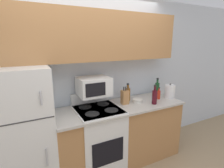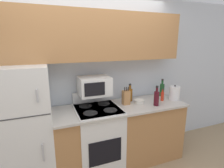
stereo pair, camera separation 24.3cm
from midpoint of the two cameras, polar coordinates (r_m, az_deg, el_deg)
The scene contains 13 objects.
wall_back at distance 2.72m, azimuth -10.11°, elevation 0.99°, with size 8.00×0.05×2.55m.
lower_cabinets at distance 2.82m, azimuth -0.05°, elevation -15.93°, with size 1.96×0.68×0.94m.
refrigerator at distance 2.44m, azimuth -30.04°, elevation -14.12°, with size 0.70×0.67×1.60m.
upper_cabinets at distance 2.48m, azimuth -9.44°, elevation 15.15°, with size 2.65×0.32×0.67m.
stove at distance 2.68m, azimuth -7.15°, elevation -17.26°, with size 0.62×0.66×1.11m.
microwave at distance 2.49m, azimuth -8.78°, elevation -0.78°, with size 0.44×0.37×0.26m.
knife_block at distance 2.65m, azimuth 1.61°, elevation -4.30°, with size 0.10×0.09×0.27m.
bowl at distance 2.75m, azimuth 5.87°, elevation -5.38°, with size 0.16×0.16×0.06m.
bottle_hot_sauce at distance 2.95m, azimuth 12.77°, elevation -3.38°, with size 0.05×0.05×0.20m.
bottle_whiskey at distance 2.81m, azimuth 2.69°, elevation -3.23°, with size 0.08×0.08×0.28m.
bottle_wine_green at distance 3.19m, azimuth 12.44°, elevation -1.32°, with size 0.08×0.08×0.30m.
bottle_wine_red at distance 2.69m, azimuth 11.24°, elevation -4.06°, with size 0.08×0.08×0.30m.
kettle at distance 3.06m, azimuth 16.22°, elevation -2.34°, with size 0.17×0.17×0.25m.
Camera 1 is at (-0.88, -1.81, 1.86)m, focal length 28.00 mm.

